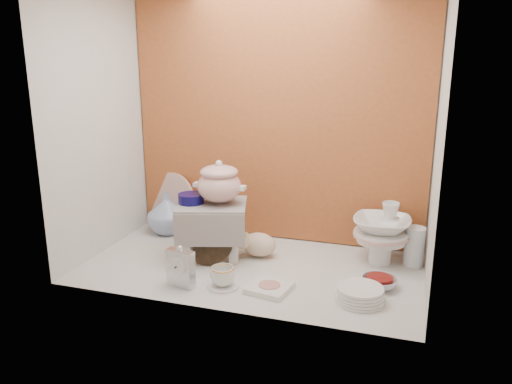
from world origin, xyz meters
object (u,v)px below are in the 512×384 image
at_px(floral_platter, 172,201).
at_px(soup_tureen, 219,182).
at_px(plush_pig, 259,244).
at_px(porcelain_tower, 381,232).
at_px(step_stool, 212,230).
at_px(mantel_clock, 181,267).
at_px(dinner_plate_stack, 360,294).
at_px(crystal_bowl, 379,283).
at_px(gold_rim_teacup, 223,276).
at_px(blue_white_vase, 167,213).

bearing_deg(floral_platter, soup_tureen, -37.03).
height_order(plush_pig, porcelain_tower, porcelain_tower).
bearing_deg(floral_platter, plush_pig, -23.11).
bearing_deg(porcelain_tower, step_stool, -167.29).
xyz_separation_m(soup_tureen, mantel_clock, (-0.05, -0.42, -0.33)).
distance_m(soup_tureen, floral_platter, 0.65).
height_order(plush_pig, dinner_plate_stack, plush_pig).
bearing_deg(crystal_bowl, soup_tureen, 171.46).
distance_m(mantel_clock, crystal_bowl, 0.99).
distance_m(gold_rim_teacup, crystal_bowl, 0.78).
distance_m(floral_platter, gold_rim_teacup, 0.97).
distance_m(mantel_clock, porcelain_tower, 1.10).
distance_m(gold_rim_teacup, porcelain_tower, 0.91).
xyz_separation_m(mantel_clock, gold_rim_teacup, (0.20, 0.05, -0.05)).
distance_m(floral_platter, porcelain_tower, 1.36).
height_order(step_stool, soup_tureen, soup_tureen).
relative_size(soup_tureen, crystal_bowl, 1.67).
distance_m(floral_platter, plush_pig, 0.75).
bearing_deg(mantel_clock, plush_pig, 75.22).
relative_size(soup_tureen, plush_pig, 1.13).
height_order(blue_white_vase, plush_pig, blue_white_vase).
distance_m(floral_platter, blue_white_vase, 0.11).
relative_size(blue_white_vase, plush_pig, 1.03).
relative_size(blue_white_vase, gold_rim_teacup, 2.15).
xyz_separation_m(step_stool, mantel_clock, (-0.01, -0.40, -0.05)).
xyz_separation_m(mantel_clock, crystal_bowl, (0.94, 0.28, -0.08)).
relative_size(soup_tureen, floral_platter, 0.76).
xyz_separation_m(soup_tureen, porcelain_tower, (0.87, 0.19, -0.26)).
height_order(dinner_plate_stack, porcelain_tower, porcelain_tower).
height_order(step_stool, dinner_plate_stack, step_stool).
distance_m(soup_tureen, gold_rim_teacup, 0.55).
distance_m(gold_rim_teacup, dinner_plate_stack, 0.67).
height_order(mantel_clock, gold_rim_teacup, mantel_clock).
distance_m(soup_tureen, plush_pig, 0.43).
distance_m(blue_white_vase, crystal_bowl, 1.43).
distance_m(blue_white_vase, gold_rim_teacup, 0.89).
bearing_deg(step_stool, floral_platter, 122.78).
height_order(floral_platter, porcelain_tower, floral_platter).
distance_m(mantel_clock, dinner_plate_stack, 0.88).
bearing_deg(crystal_bowl, plush_pig, 163.60).
xyz_separation_m(step_stool, blue_white_vase, (-0.43, 0.28, -0.03)).
bearing_deg(mantel_clock, crystal_bowl, 29.58).
height_order(step_stool, gold_rim_teacup, step_stool).
relative_size(floral_platter, plush_pig, 1.48).
height_order(floral_platter, dinner_plate_stack, floral_platter).
height_order(floral_platter, gold_rim_teacup, floral_platter).
relative_size(step_stool, porcelain_tower, 1.07).
relative_size(floral_platter, gold_rim_teacup, 3.07).
xyz_separation_m(step_stool, crystal_bowl, (0.94, -0.12, -0.13)).
bearing_deg(dinner_plate_stack, gold_rim_teacup, -175.60).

